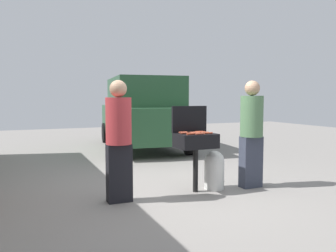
{
  "coord_description": "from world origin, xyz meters",
  "views": [
    {
      "loc": [
        -2.2,
        -4.77,
        1.46
      ],
      "look_at": [
        0.01,
        0.33,
        1.0
      ],
      "focal_mm": 36.32,
      "sensor_mm": 36.0,
      "label": 1
    }
  ],
  "objects_px": {
    "hot_dog_5": "(196,133)",
    "hot_dog_7": "(185,133)",
    "hot_dog_0": "(209,133)",
    "hot_dog_4": "(195,133)",
    "hot_dog_9": "(194,133)",
    "hot_dog_8": "(199,132)",
    "person_left": "(119,136)",
    "hot_dog_3": "(183,132)",
    "hot_dog_1": "(200,134)",
    "person_right": "(251,130)",
    "propane_tank": "(214,169)",
    "hot_dog_10": "(201,132)",
    "hot_dog_6": "(191,134)",
    "hot_dog_2": "(205,132)",
    "parked_minivan": "(143,113)",
    "bbq_grill": "(196,143)"
  },
  "relations": [
    {
      "from": "bbq_grill",
      "to": "propane_tank",
      "type": "bearing_deg",
      "value": 5.47
    },
    {
      "from": "propane_tank",
      "to": "person_left",
      "type": "height_order",
      "value": "person_left"
    },
    {
      "from": "hot_dog_7",
      "to": "propane_tank",
      "type": "height_order",
      "value": "hot_dog_7"
    },
    {
      "from": "bbq_grill",
      "to": "hot_dog_10",
      "type": "bearing_deg",
      "value": 22.23
    },
    {
      "from": "hot_dog_2",
      "to": "person_right",
      "type": "relative_size",
      "value": 0.07
    },
    {
      "from": "hot_dog_3",
      "to": "hot_dog_9",
      "type": "height_order",
      "value": "same"
    },
    {
      "from": "bbq_grill",
      "to": "hot_dog_7",
      "type": "bearing_deg",
      "value": 165.81
    },
    {
      "from": "hot_dog_3",
      "to": "hot_dog_4",
      "type": "xyz_separation_m",
      "value": [
        0.13,
        -0.17,
        0.0
      ]
    },
    {
      "from": "hot_dog_1",
      "to": "person_right",
      "type": "height_order",
      "value": "person_right"
    },
    {
      "from": "hot_dog_9",
      "to": "person_left",
      "type": "relative_size",
      "value": 0.08
    },
    {
      "from": "hot_dog_7",
      "to": "person_right",
      "type": "relative_size",
      "value": 0.07
    },
    {
      "from": "hot_dog_0",
      "to": "hot_dog_2",
      "type": "relative_size",
      "value": 1.0
    },
    {
      "from": "hot_dog_9",
      "to": "propane_tank",
      "type": "height_order",
      "value": "hot_dog_9"
    },
    {
      "from": "hot_dog_9",
      "to": "bbq_grill",
      "type": "bearing_deg",
      "value": -69.29
    },
    {
      "from": "hot_dog_0",
      "to": "hot_dog_7",
      "type": "height_order",
      "value": "same"
    },
    {
      "from": "hot_dog_8",
      "to": "hot_dog_9",
      "type": "bearing_deg",
      "value": -151.91
    },
    {
      "from": "hot_dog_8",
      "to": "hot_dog_9",
      "type": "relative_size",
      "value": 1.0
    },
    {
      "from": "bbq_grill",
      "to": "person_left",
      "type": "bearing_deg",
      "value": -178.99
    },
    {
      "from": "hot_dog_6",
      "to": "bbq_grill",
      "type": "bearing_deg",
      "value": 38.94
    },
    {
      "from": "propane_tank",
      "to": "parked_minivan",
      "type": "relative_size",
      "value": 0.13
    },
    {
      "from": "propane_tank",
      "to": "hot_dog_1",
      "type": "bearing_deg",
      "value": -153.59
    },
    {
      "from": "hot_dog_4",
      "to": "person_right",
      "type": "distance_m",
      "value": 0.99
    },
    {
      "from": "hot_dog_8",
      "to": "parked_minivan",
      "type": "distance_m",
      "value": 4.62
    },
    {
      "from": "hot_dog_7",
      "to": "hot_dog_9",
      "type": "xyz_separation_m",
      "value": [
        0.15,
        -0.0,
        0.0
      ]
    },
    {
      "from": "hot_dog_5",
      "to": "hot_dog_8",
      "type": "bearing_deg",
      "value": 45.15
    },
    {
      "from": "hot_dog_6",
      "to": "person_right",
      "type": "relative_size",
      "value": 0.07
    },
    {
      "from": "hot_dog_1",
      "to": "hot_dog_7",
      "type": "distance_m",
      "value": 0.25
    },
    {
      "from": "hot_dog_10",
      "to": "person_right",
      "type": "xyz_separation_m",
      "value": [
        0.84,
        -0.16,
        0.02
      ]
    },
    {
      "from": "hot_dog_5",
      "to": "hot_dog_7",
      "type": "relative_size",
      "value": 1.0
    },
    {
      "from": "person_left",
      "to": "propane_tank",
      "type": "bearing_deg",
      "value": -14.78
    },
    {
      "from": "hot_dog_7",
      "to": "person_left",
      "type": "bearing_deg",
      "value": -176.51
    },
    {
      "from": "hot_dog_5",
      "to": "hot_dog_9",
      "type": "relative_size",
      "value": 1.0
    },
    {
      "from": "hot_dog_1",
      "to": "hot_dog_3",
      "type": "distance_m",
      "value": 0.31
    },
    {
      "from": "hot_dog_3",
      "to": "hot_dog_6",
      "type": "distance_m",
      "value": 0.25
    },
    {
      "from": "hot_dog_8",
      "to": "parked_minivan",
      "type": "relative_size",
      "value": 0.03
    },
    {
      "from": "hot_dog_6",
      "to": "hot_dog_7",
      "type": "bearing_deg",
      "value": 95.2
    },
    {
      "from": "hot_dog_6",
      "to": "hot_dog_7",
      "type": "xyz_separation_m",
      "value": [
        -0.02,
        0.17,
        0.0
      ]
    },
    {
      "from": "hot_dog_9",
      "to": "hot_dog_4",
      "type": "bearing_deg",
      "value": -96.6
    },
    {
      "from": "hot_dog_4",
      "to": "person_right",
      "type": "relative_size",
      "value": 0.07
    },
    {
      "from": "propane_tank",
      "to": "person_right",
      "type": "relative_size",
      "value": 0.35
    },
    {
      "from": "hot_dog_6",
      "to": "hot_dog_2",
      "type": "bearing_deg",
      "value": 19.12
    },
    {
      "from": "hot_dog_7",
      "to": "hot_dog_9",
      "type": "distance_m",
      "value": 0.15
    },
    {
      "from": "hot_dog_7",
      "to": "hot_dog_6",
      "type": "bearing_deg",
      "value": -84.8
    },
    {
      "from": "bbq_grill",
      "to": "hot_dog_7",
      "type": "relative_size",
      "value": 7.02
    },
    {
      "from": "hot_dog_8",
      "to": "person_left",
      "type": "distance_m",
      "value": 1.35
    },
    {
      "from": "person_right",
      "to": "hot_dog_10",
      "type": "bearing_deg",
      "value": -23.31
    },
    {
      "from": "propane_tank",
      "to": "person_left",
      "type": "relative_size",
      "value": 0.36
    },
    {
      "from": "hot_dog_4",
      "to": "hot_dog_6",
      "type": "relative_size",
      "value": 1.0
    },
    {
      "from": "hot_dog_3",
      "to": "hot_dog_6",
      "type": "xyz_separation_m",
      "value": [
        0.0,
        -0.25,
        0.0
      ]
    },
    {
      "from": "hot_dog_0",
      "to": "hot_dog_4",
      "type": "relative_size",
      "value": 1.0
    }
  ]
}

